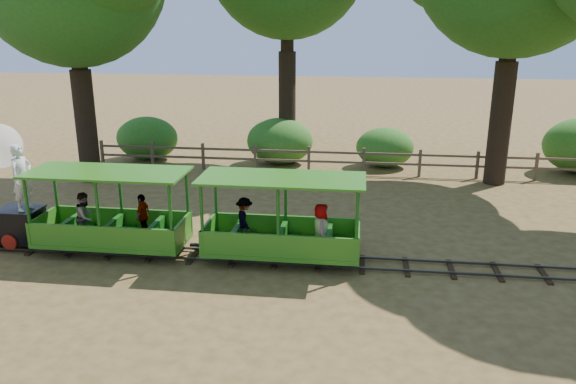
# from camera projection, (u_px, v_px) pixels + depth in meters

# --- Properties ---
(ground) EXTENTS (90.00, 90.00, 0.00)m
(ground) POSITION_uv_depth(u_px,v_px,m) (319.00, 263.00, 13.05)
(ground) COLOR olive
(ground) RESTS_ON ground
(track) EXTENTS (22.00, 1.00, 0.10)m
(track) POSITION_uv_depth(u_px,v_px,m) (319.00, 261.00, 13.03)
(track) COLOR #3F3D3A
(track) RESTS_ON ground
(carriage_front) EXTENTS (3.74, 1.53, 1.94)m
(carriage_front) POSITION_uv_depth(u_px,v_px,m) (111.00, 222.00, 13.42)
(carriage_front) COLOR #327C1B
(carriage_front) RESTS_ON track
(carriage_rear) EXTENTS (3.74, 1.53, 1.94)m
(carriage_rear) POSITION_uv_depth(u_px,v_px,m) (281.00, 230.00, 12.92)
(carriage_rear) COLOR #327C1B
(carriage_rear) RESTS_ON track
(fence) EXTENTS (18.10, 0.10, 1.00)m
(fence) POSITION_uv_depth(u_px,v_px,m) (336.00, 158.00, 20.46)
(fence) COLOR brown
(fence) RESTS_ON ground
(shrub_west) EXTENTS (2.50, 1.92, 1.73)m
(shrub_west) POSITION_uv_depth(u_px,v_px,m) (147.00, 138.00, 22.56)
(shrub_west) COLOR #2D6B1E
(shrub_west) RESTS_ON ground
(shrub_mid_w) EXTENTS (2.59, 2.00, 1.80)m
(shrub_mid_w) POSITION_uv_depth(u_px,v_px,m) (280.00, 141.00, 21.88)
(shrub_mid_w) COLOR #2D6B1E
(shrub_mid_w) RESTS_ON ground
(shrub_mid_e) EXTENTS (2.19, 1.68, 1.52)m
(shrub_mid_e) POSITION_uv_depth(u_px,v_px,m) (385.00, 147.00, 21.42)
(shrub_mid_e) COLOR #2D6B1E
(shrub_mid_e) RESTS_ON ground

